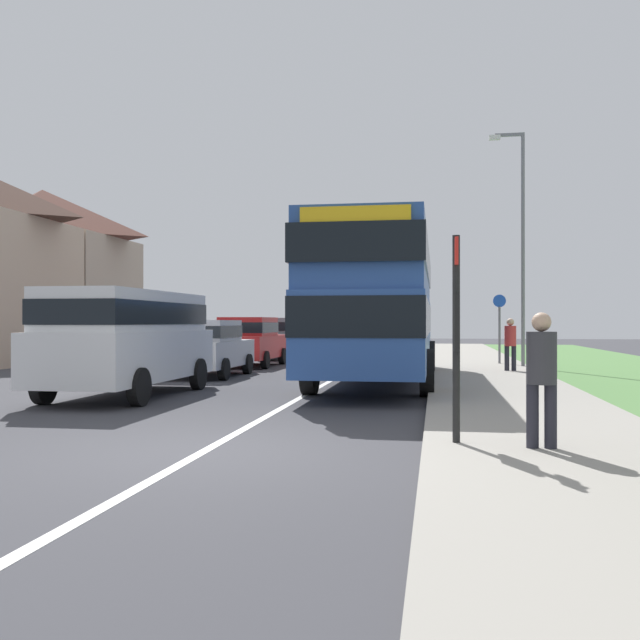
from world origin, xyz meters
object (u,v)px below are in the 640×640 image
object	(u,v)px
double_decker_bus	(379,299)
cycle_route_sign	(499,326)
street_lamp_mid	(520,234)
parked_car_grey	(288,336)
pedestrian_at_stop	(542,373)
parked_car_red	(250,340)
pedestrian_walking_away	(510,342)
parked_car_silver	(206,346)
bus_stop_sign	(456,324)
parked_van_white	(129,334)

from	to	relation	value
double_decker_bus	cycle_route_sign	world-z (taller)	double_decker_bus
cycle_route_sign	street_lamp_mid	bearing A→B (deg)	-70.16
parked_car_grey	pedestrian_at_stop	bearing A→B (deg)	-70.77
parked_car_red	pedestrian_walking_away	bearing A→B (deg)	-16.71
parked_car_silver	parked_car_red	distance (m)	4.82
street_lamp_mid	pedestrian_walking_away	bearing A→B (deg)	-102.95
parked_car_grey	bus_stop_sign	bearing A→B (deg)	-72.89
parked_car_red	pedestrian_at_stop	world-z (taller)	parked_car_red
parked_car_red	street_lamp_mid	world-z (taller)	street_lamp_mid
parked_car_silver	parked_van_white	bearing A→B (deg)	-88.94
parked_car_silver	cycle_route_sign	distance (m)	10.55
pedestrian_at_stop	bus_stop_sign	size ratio (longest dim) A/B	0.64
double_decker_bus	parked_car_grey	world-z (taller)	double_decker_bus
parked_van_white	pedestrian_at_stop	world-z (taller)	parked_van_white
double_decker_bus	parked_car_grey	distance (m)	12.60
parked_van_white	bus_stop_sign	xyz separation A→B (m)	(6.61, -5.41, 0.23)
parked_car_silver	street_lamp_mid	size ratio (longest dim) A/B	0.50
pedestrian_at_stop	street_lamp_mid	distance (m)	16.06
pedestrian_at_stop	parked_car_silver	bearing A→B (deg)	124.72
parked_car_silver	street_lamp_mid	distance (m)	10.84
pedestrian_at_stop	pedestrian_walking_away	world-z (taller)	same
double_decker_bus	parked_car_silver	size ratio (longest dim) A/B	2.80
parked_van_white	street_lamp_mid	bearing A→B (deg)	47.62
parked_car_red	cycle_route_sign	xyz separation A→B (m)	(8.66, 1.19, 0.48)
parked_car_silver	parked_car_grey	world-z (taller)	parked_car_grey
parked_car_silver	pedestrian_at_stop	distance (m)	13.45
parked_car_silver	cycle_route_sign	size ratio (longest dim) A/B	1.55
pedestrian_walking_away	street_lamp_mid	bearing A→B (deg)	77.05
parked_car_grey	cycle_route_sign	size ratio (longest dim) A/B	1.80
pedestrian_walking_away	cycle_route_sign	size ratio (longest dim) A/B	0.66
pedestrian_at_stop	pedestrian_walking_away	distance (m)	13.31
pedestrian_at_stop	pedestrian_walking_away	size ratio (longest dim) A/B	1.00
parked_car_grey	bus_stop_sign	distance (m)	21.96
parked_car_silver	bus_stop_sign	bearing A→B (deg)	-58.15
parked_car_red	parked_car_grey	distance (m)	5.37
parked_car_grey	cycle_route_sign	world-z (taller)	cycle_route_sign
bus_stop_sign	street_lamp_mid	size ratio (longest dim) A/B	0.34
parked_van_white	pedestrian_at_stop	distance (m)	9.45
bus_stop_sign	cycle_route_sign	distance (m)	16.92
double_decker_bus	parked_van_white	bearing A→B (deg)	-141.11
parked_car_silver	parked_car_red	bearing A→B (deg)	90.12
double_decker_bus	parked_car_grey	size ratio (longest dim) A/B	2.41
street_lamp_mid	parked_car_red	bearing A→B (deg)	178.33
parked_car_grey	street_lamp_mid	size ratio (longest dim) A/B	0.58
parked_car_silver	parked_car_grey	bearing A→B (deg)	88.56
parked_van_white	parked_car_red	distance (m)	10.22
pedestrian_walking_away	bus_stop_sign	size ratio (longest dim) A/B	0.64
pedestrian_walking_away	double_decker_bus	bearing A→B (deg)	-134.76
bus_stop_sign	cycle_route_sign	xyz separation A→B (m)	(1.94, 16.81, -0.11)
double_decker_bus	parked_van_white	xyz separation A→B (m)	(-4.94, -3.98, -0.83)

